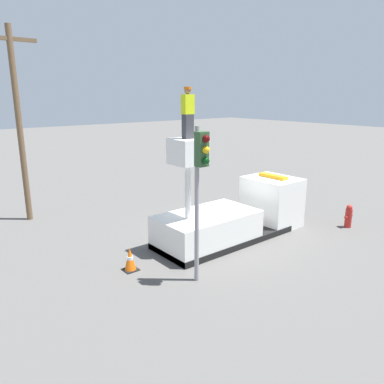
{
  "coord_description": "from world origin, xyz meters",
  "views": [
    {
      "loc": [
        -10.01,
        -10.24,
        5.72
      ],
      "look_at": [
        -2.48,
        -0.97,
        2.6
      ],
      "focal_mm": 35.0,
      "sensor_mm": 36.0,
      "label": 1
    }
  ],
  "objects_px": {
    "fire_hydrant": "(349,216)",
    "traffic_cone_rear": "(130,259)",
    "utility_pole": "(19,120)",
    "traffic_light_pole": "(200,175)",
    "bucket_truck": "(234,216)",
    "worker": "(188,113)"
  },
  "relations": [
    {
      "from": "traffic_light_pole",
      "to": "fire_hydrant",
      "type": "xyz_separation_m",
      "value": [
        8.37,
        -0.32,
        -2.94
      ]
    },
    {
      "from": "traffic_light_pole",
      "to": "fire_hydrant",
      "type": "height_order",
      "value": "traffic_light_pole"
    },
    {
      "from": "traffic_light_pole",
      "to": "fire_hydrant",
      "type": "bearing_deg",
      "value": -2.19
    },
    {
      "from": "traffic_cone_rear",
      "to": "utility_pole",
      "type": "xyz_separation_m",
      "value": [
        -1.0,
        7.67,
        4.25
      ]
    },
    {
      "from": "worker",
      "to": "utility_pole",
      "type": "height_order",
      "value": "utility_pole"
    },
    {
      "from": "fire_hydrant",
      "to": "traffic_cone_rear",
      "type": "relative_size",
      "value": 1.3
    },
    {
      "from": "utility_pole",
      "to": "worker",
      "type": "bearing_deg",
      "value": -65.6
    },
    {
      "from": "utility_pole",
      "to": "traffic_cone_rear",
      "type": "bearing_deg",
      "value": -82.57
    },
    {
      "from": "bucket_truck",
      "to": "traffic_light_pole",
      "type": "height_order",
      "value": "traffic_light_pole"
    },
    {
      "from": "worker",
      "to": "bucket_truck",
      "type": "bearing_deg",
      "value": 0.0
    },
    {
      "from": "traffic_light_pole",
      "to": "bucket_truck",
      "type": "bearing_deg",
      "value": 29.92
    },
    {
      "from": "bucket_truck",
      "to": "traffic_cone_rear",
      "type": "xyz_separation_m",
      "value": [
        -4.91,
        0.0,
        -0.5
      ]
    },
    {
      "from": "bucket_truck",
      "to": "traffic_cone_rear",
      "type": "relative_size",
      "value": 8.5
    },
    {
      "from": "bucket_truck",
      "to": "worker",
      "type": "xyz_separation_m",
      "value": [
        -2.42,
        0.0,
        4.22
      ]
    },
    {
      "from": "utility_pole",
      "to": "traffic_light_pole",
      "type": "bearing_deg",
      "value": -76.87
    },
    {
      "from": "worker",
      "to": "utility_pole",
      "type": "relative_size",
      "value": 0.2
    },
    {
      "from": "traffic_light_pole",
      "to": "utility_pole",
      "type": "bearing_deg",
      "value": 103.13
    },
    {
      "from": "fire_hydrant",
      "to": "traffic_light_pole",
      "type": "bearing_deg",
      "value": 177.81
    },
    {
      "from": "traffic_light_pole",
      "to": "traffic_cone_rear",
      "type": "xyz_separation_m",
      "value": [
        -1.28,
        2.09,
        -3.06
      ]
    },
    {
      "from": "fire_hydrant",
      "to": "utility_pole",
      "type": "bearing_deg",
      "value": 136.56
    },
    {
      "from": "traffic_light_pole",
      "to": "traffic_cone_rear",
      "type": "relative_size",
      "value": 6.08
    },
    {
      "from": "worker",
      "to": "traffic_light_pole",
      "type": "height_order",
      "value": "worker"
    }
  ]
}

